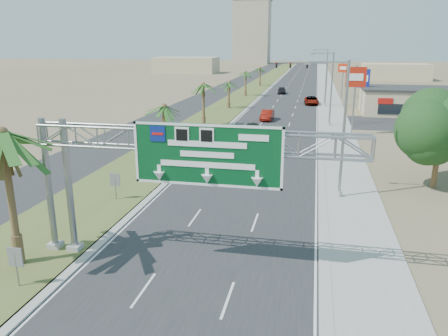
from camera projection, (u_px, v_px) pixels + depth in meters
road at (295, 87)px, 116.94m from camera, size 12.00×300.00×0.02m
sidewalk_right at (327, 87)px, 115.28m from camera, size 4.00×300.00×0.10m
median_grass at (258, 86)px, 118.88m from camera, size 7.00×300.00×0.12m
opposing_road at (233, 85)px, 120.25m from camera, size 8.00×300.00×0.02m
sign_gantry at (178, 150)px, 21.25m from camera, size 16.75×1.24×7.50m
palm_near at (2, 134)px, 20.78m from camera, size 5.70×5.70×8.35m
palm_row_b at (164, 107)px, 44.00m from camera, size 3.99×3.99×5.95m
palm_row_c at (203, 85)px, 58.85m from camera, size 3.99×3.99×6.75m
palm_row_d at (229, 83)px, 76.15m from camera, size 3.99×3.99×5.45m
palm_row_e at (246, 73)px, 93.86m from camera, size 3.99×3.99×6.15m
palm_row_f at (260, 68)px, 117.50m from camera, size 3.99×3.99×5.75m
streetlight_near at (341, 136)px, 31.36m from camera, size 3.27×0.44×10.00m
streetlight_mid at (330, 92)px, 59.62m from camera, size 3.27×0.44×10.00m
streetlight_far at (325, 75)px, 93.52m from camera, size 3.27×0.44×10.00m
signal_mast at (315, 80)px, 78.80m from camera, size 10.28×0.71×8.00m
store_building at (419, 102)px, 70.68m from camera, size 18.00×10.00×4.00m
oak_near at (441, 132)px, 33.68m from camera, size 4.50×4.50×6.80m
median_signback_a at (16, 260)px, 20.12m from camera, size 0.75×0.08×2.08m
median_signback_b at (115, 182)px, 31.56m from camera, size 0.75×0.08×2.08m
tower_distant at (252, 32)px, 250.22m from camera, size 20.00×16.00×35.00m
building_distant_left at (186, 65)px, 171.97m from camera, size 24.00×14.00×6.00m
building_distant_right at (395, 72)px, 138.67m from camera, size 20.00×12.00×5.00m
car_left_lane at (252, 130)px, 53.75m from camera, size 2.63×5.20×1.70m
car_mid_lane at (267, 115)px, 65.35m from camera, size 1.78×4.69×1.53m
car_right_lane at (312, 101)px, 82.22m from camera, size 2.84×5.57×1.51m
car_far at (282, 91)px, 100.07m from camera, size 2.18×4.71×1.33m
pole_sign_red_near at (356, 81)px, 52.71m from camera, size 2.40×0.37×8.61m
pole_sign_blue at (363, 80)px, 71.46m from camera, size 2.01×0.80×7.31m
pole_sign_red_far at (343, 70)px, 91.02m from camera, size 2.14×1.15×7.30m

